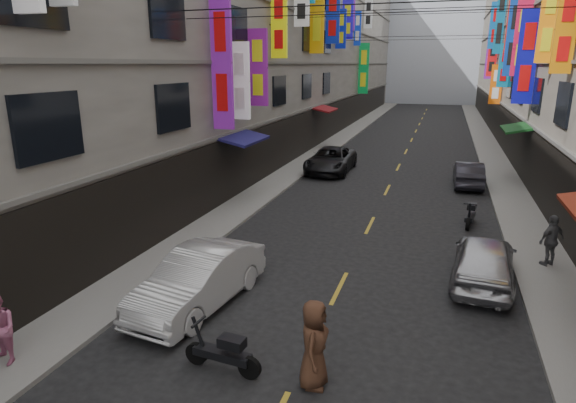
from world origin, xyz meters
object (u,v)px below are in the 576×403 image
Objects in this scene: scooter_crossing at (223,353)px; car_right_mid at (484,260)px; pedestrian_crossing at (314,344)px; scooter_far_right at (471,215)px; car_left_mid at (199,279)px; car_left_far at (331,160)px; car_right_far at (468,174)px; pedestrian_rfar at (551,240)px.

car_right_mid reaches higher than scooter_crossing.
car_right_mid is 7.16m from pedestrian_crossing.
scooter_crossing and scooter_far_right have the same top height.
pedestrian_crossing is (1.94, 0.15, 0.50)m from scooter_crossing.
car_left_mid reaches higher than car_left_far.
car_right_far reaches higher than scooter_crossing.
car_left_far is 3.16× the size of pedestrian_rfar.
scooter_crossing is 3.13m from car_left_mid.
car_right_far is 18.99m from pedestrian_crossing.
car_right_mid is (5.52, 6.35, 0.29)m from scooter_crossing.
scooter_far_right is 1.07× the size of pedestrian_rfar.
scooter_crossing is 13.04m from scooter_far_right.
scooter_far_right is 5.54m from car_right_mid.
car_left_mid is 1.15× the size of car_right_far.
pedestrian_crossing reaches higher than pedestrian_rfar.
scooter_far_right is at bearing -47.12° from car_left_far.
pedestrian_crossing is (4.22, -19.87, 0.20)m from car_left_far.
pedestrian_rfar is 0.89× the size of pedestrian_crossing.
scooter_crossing is at bearing 6.92° from pedestrian_rfar.
car_left_mid is 2.48× the size of pedestrian_crossing.
scooter_far_right is at bearing -19.13° from scooter_crossing.
car_right_mid is (0.14, -5.53, 0.29)m from scooter_far_right.
car_left_mid is 17.54m from car_left_far.
car_left_far is 7.90m from car_right_far.
car_left_far is (-2.29, 20.02, 0.29)m from scooter_crossing.
car_right_far is at bearing -118.97° from pedestrian_rfar.
scooter_crossing is at bearing -45.86° from car_left_mid.
car_left_far is 15.75m from car_right_mid.
scooter_far_right is 11.87m from car_left_mid.
scooter_crossing is 0.34× the size of car_left_far.
scooter_crossing is 11.12m from pedestrian_rfar.
pedestrian_crossing reaches higher than scooter_crossing.
scooter_far_right is 0.44× the size of car_right_far.
car_right_mid is 2.29× the size of pedestrian_crossing.
pedestrian_rfar reaches higher than car_right_mid.
pedestrian_rfar is at bearing -134.88° from car_right_mid.
pedestrian_crossing is (-3.58, -18.65, 0.27)m from car_right_far.
car_left_mid is 4.48m from pedestrian_crossing.
scooter_crossing is at bearing 72.29° from car_right_far.
pedestrian_rfar is (9.88, -11.92, 0.22)m from car_left_far.
pedestrian_crossing reaches higher than car_right_far.
scooter_far_right is 6.93m from car_right_far.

